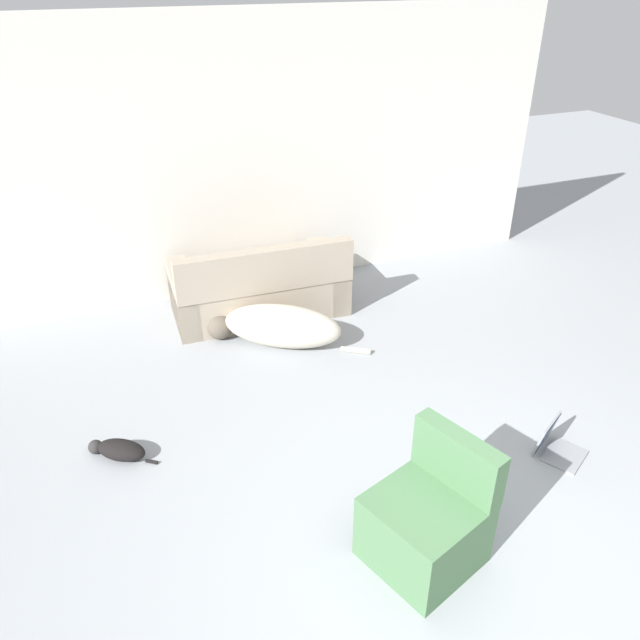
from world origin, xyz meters
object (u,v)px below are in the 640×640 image
cat (119,450)px  side_chair (428,521)px  dog (278,326)px  laptop_open (554,442)px  couch (260,289)px

cat → side_chair: 2.28m
cat → side_chair: size_ratio=0.58×
dog → side_chair: 2.61m
dog → laptop_open: (1.40, -2.16, -0.11)m
laptop_open → side_chair: size_ratio=0.53×
laptop_open → side_chair: (-1.34, -0.44, 0.20)m
cat → side_chair: side_chair is taller
couch → side_chair: 3.25m
couch → dog: 0.65m
dog → cat: bearing=66.5°
laptop_open → couch: bearing=86.8°
couch → laptop_open: (1.38, -2.81, -0.18)m
laptop_open → side_chair: bearing=168.9°
couch → dog: (-0.03, -0.65, -0.07)m
dog → side_chair: side_chair is taller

